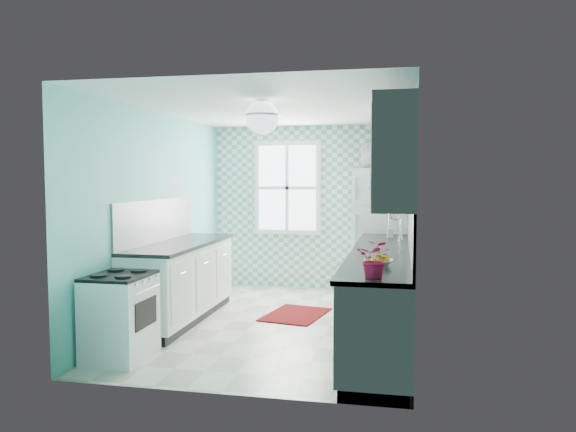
% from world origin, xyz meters
% --- Properties ---
extents(floor, '(3.00, 4.40, 0.02)m').
position_xyz_m(floor, '(0.00, 0.00, -0.01)').
color(floor, silver).
rests_on(floor, ground).
extents(ceiling, '(3.00, 4.40, 0.02)m').
position_xyz_m(ceiling, '(0.00, 0.00, 2.51)').
color(ceiling, white).
rests_on(ceiling, wall_back).
extents(wall_back, '(3.00, 0.02, 2.50)m').
position_xyz_m(wall_back, '(0.00, 2.21, 1.25)').
color(wall_back, '#62C9BF').
rests_on(wall_back, floor).
extents(wall_front, '(3.00, 0.02, 2.50)m').
position_xyz_m(wall_front, '(0.00, -2.21, 1.25)').
color(wall_front, '#62C9BF').
rests_on(wall_front, floor).
extents(wall_left, '(0.02, 4.40, 2.50)m').
position_xyz_m(wall_left, '(-1.51, 0.00, 1.25)').
color(wall_left, '#62C9BF').
rests_on(wall_left, floor).
extents(wall_right, '(0.02, 4.40, 2.50)m').
position_xyz_m(wall_right, '(1.51, 0.00, 1.25)').
color(wall_right, '#62C9BF').
rests_on(wall_right, floor).
extents(accent_wall, '(3.00, 0.01, 2.50)m').
position_xyz_m(accent_wall, '(0.00, 2.19, 1.25)').
color(accent_wall, '#5FAA95').
rests_on(accent_wall, wall_back).
extents(window, '(1.04, 0.05, 1.44)m').
position_xyz_m(window, '(-0.35, 2.16, 1.55)').
color(window, white).
rests_on(window, wall_back).
extents(backsplash_right, '(0.02, 3.60, 0.51)m').
position_xyz_m(backsplash_right, '(1.49, -0.40, 1.20)').
color(backsplash_right, white).
rests_on(backsplash_right, wall_right).
extents(backsplash_left, '(0.02, 2.15, 0.51)m').
position_xyz_m(backsplash_left, '(-1.49, -0.07, 1.20)').
color(backsplash_left, white).
rests_on(backsplash_left, wall_left).
extents(upper_cabinets_right, '(0.33, 3.20, 0.90)m').
position_xyz_m(upper_cabinets_right, '(1.33, -0.60, 1.90)').
color(upper_cabinets_right, white).
rests_on(upper_cabinets_right, wall_right).
extents(upper_cabinet_fridge, '(0.40, 0.74, 0.40)m').
position_xyz_m(upper_cabinet_fridge, '(1.30, 1.83, 2.25)').
color(upper_cabinet_fridge, white).
rests_on(upper_cabinet_fridge, wall_right).
extents(ceiling_light, '(0.34, 0.34, 0.35)m').
position_xyz_m(ceiling_light, '(0.00, -0.80, 2.32)').
color(ceiling_light, silver).
rests_on(ceiling_light, ceiling).
extents(base_cabinets_right, '(0.60, 3.60, 0.90)m').
position_xyz_m(base_cabinets_right, '(1.20, -0.40, 0.45)').
color(base_cabinets_right, white).
rests_on(base_cabinets_right, floor).
extents(countertop_right, '(0.63, 3.60, 0.04)m').
position_xyz_m(countertop_right, '(1.19, -0.40, 0.92)').
color(countertop_right, black).
rests_on(countertop_right, base_cabinets_right).
extents(base_cabinets_left, '(0.60, 2.15, 0.90)m').
position_xyz_m(base_cabinets_left, '(-1.20, -0.07, 0.45)').
color(base_cabinets_left, white).
rests_on(base_cabinets_left, floor).
extents(countertop_left, '(0.63, 2.15, 0.04)m').
position_xyz_m(countertop_left, '(-1.19, -0.07, 0.92)').
color(countertop_left, black).
rests_on(countertop_left, base_cabinets_left).
extents(fridge, '(0.80, 0.79, 1.84)m').
position_xyz_m(fridge, '(1.11, 1.79, 0.92)').
color(fridge, white).
rests_on(fridge, floor).
extents(stove, '(0.53, 0.66, 0.79)m').
position_xyz_m(stove, '(-1.20, -1.55, 0.42)').
color(stove, silver).
rests_on(stove, floor).
extents(sink, '(0.51, 0.43, 0.53)m').
position_xyz_m(sink, '(1.20, 0.66, 0.93)').
color(sink, silver).
rests_on(sink, countertop_right).
extents(rug, '(0.82, 1.04, 0.01)m').
position_xyz_m(rug, '(0.11, 0.42, 0.01)').
color(rug, maroon).
rests_on(rug, floor).
extents(dish_towel, '(0.03, 0.21, 0.32)m').
position_xyz_m(dish_towel, '(0.89, 0.37, 0.48)').
color(dish_towel, '#4AB3A5').
rests_on(dish_towel, base_cabinets_right).
extents(fruit_bowl, '(0.28, 0.28, 0.06)m').
position_xyz_m(fruit_bowl, '(1.20, -1.42, 0.97)').
color(fruit_bowl, white).
rests_on(fruit_bowl, countertop_right).
extents(potted_plant, '(0.33, 0.31, 0.30)m').
position_xyz_m(potted_plant, '(1.20, -2.02, 1.09)').
color(potted_plant, red).
rests_on(potted_plant, countertop_right).
extents(soap_bottle, '(0.08, 0.08, 0.17)m').
position_xyz_m(soap_bottle, '(1.25, 0.95, 1.02)').
color(soap_bottle, '#ABC1D2').
rests_on(soap_bottle, countertop_right).
extents(microwave, '(0.61, 0.42, 0.33)m').
position_xyz_m(microwave, '(1.11, 1.79, 2.01)').
color(microwave, white).
rests_on(microwave, fridge).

